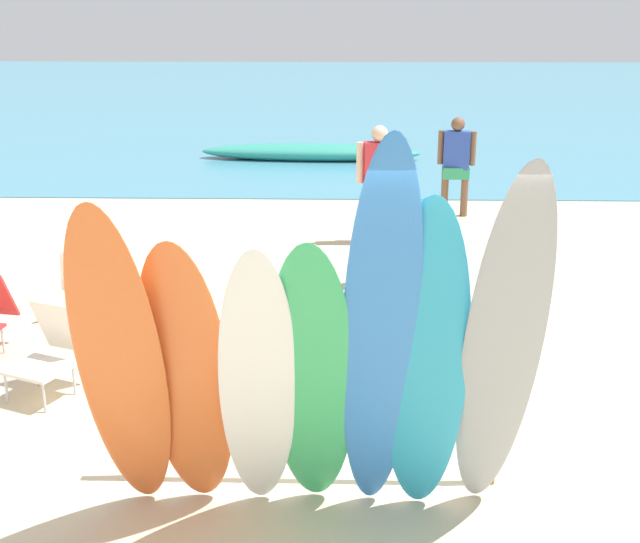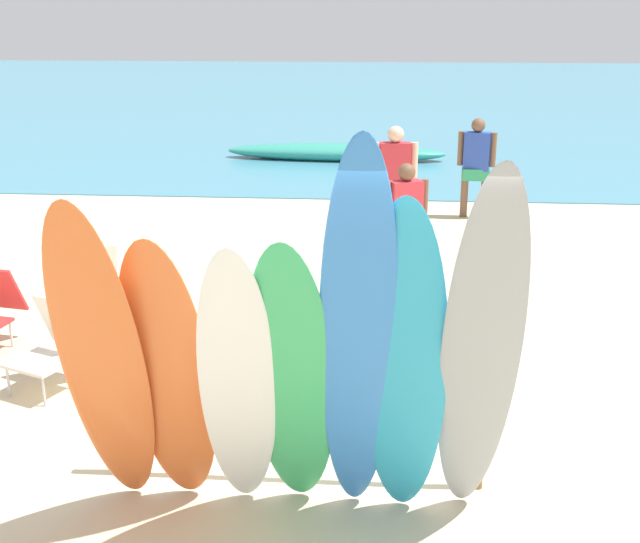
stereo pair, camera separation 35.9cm
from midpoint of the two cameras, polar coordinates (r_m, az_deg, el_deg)
ground at (r=19.43m, az=0.41°, el=8.26°), size 60.00×60.00×0.00m
ocean_water at (r=34.45m, az=0.92°, el=12.52°), size 60.00×40.00×0.02m
surfboard_rack at (r=5.81m, az=-2.30°, el=-9.51°), size 2.69×0.07×0.78m
surfboard_orange_0 at (r=5.18m, az=-15.73°, el=-6.75°), size 0.56×0.92×2.34m
surfboard_orange_1 at (r=5.26m, az=-11.27°, el=-7.66°), size 0.59×0.72×2.06m
surfboard_white_2 at (r=5.10m, az=-6.41°, el=-8.21°), size 0.57×0.88×2.06m
surfboard_green_3 at (r=5.10m, az=-2.60°, el=-7.97°), size 0.57×0.86×2.09m
surfboard_blue_4 at (r=4.86m, az=2.13°, el=-5.25°), size 0.51×1.04×2.72m
surfboard_teal_5 at (r=5.00m, az=5.34°, el=-6.87°), size 0.59×0.85×2.37m
surfboard_grey_6 at (r=4.93m, az=10.57°, el=-5.96°), size 0.48×1.11×2.60m
beachgoer_midbeach at (r=11.72m, az=3.27°, el=6.70°), size 0.65×0.28×1.72m
beachgoer_near_rack at (r=13.50m, az=8.81°, el=7.78°), size 0.60×0.29×1.62m
beachgoer_photographing at (r=9.86m, az=4.23°, el=3.91°), size 0.54×0.34×1.54m
beach_chair_red at (r=9.20m, az=-17.17°, el=-0.90°), size 0.74×0.84×0.81m
beach_chair_blue at (r=7.63m, az=-19.71°, el=-5.02°), size 0.72×0.81×0.83m
distant_boat at (r=18.60m, az=-1.25°, el=8.38°), size 5.02×1.15×0.40m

